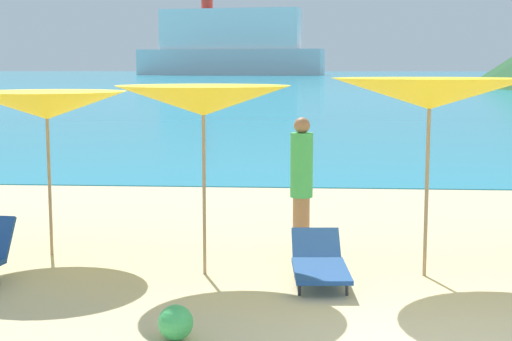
{
  "coord_description": "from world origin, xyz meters",
  "views": [
    {
      "loc": [
        -1.38,
        -6.14,
        2.49
      ],
      "look_at": [
        -2.04,
        3.45,
        1.2
      ],
      "focal_mm": 54.05,
      "sensor_mm": 36.0,
      "label": 1
    }
  ],
  "objects_px": {
    "umbrella_2": "(203,101)",
    "umbrella_3": "(430,94)",
    "beachgoer_1": "(301,177)",
    "beach_ball": "(176,323)",
    "umbrella_1": "(47,105)",
    "cruise_ship": "(230,46)",
    "lounge_chair_4": "(319,263)"
  },
  "relations": [
    {
      "from": "umbrella_3",
      "to": "beachgoer_1",
      "type": "relative_size",
      "value": 1.39
    },
    {
      "from": "lounge_chair_4",
      "to": "cruise_ship",
      "type": "xyz_separation_m",
      "value": [
        -25.02,
        233.0,
        8.79
      ]
    },
    {
      "from": "lounge_chair_4",
      "to": "umbrella_1",
      "type": "bearing_deg",
      "value": 158.91
    },
    {
      "from": "umbrella_1",
      "to": "lounge_chair_4",
      "type": "distance_m",
      "value": 4.11
    },
    {
      "from": "beachgoer_1",
      "to": "cruise_ship",
      "type": "distance_m",
      "value": 232.6
    },
    {
      "from": "umbrella_1",
      "to": "lounge_chair_4",
      "type": "height_order",
      "value": "umbrella_1"
    },
    {
      "from": "umbrella_2",
      "to": "cruise_ship",
      "type": "height_order",
      "value": "cruise_ship"
    },
    {
      "from": "beachgoer_1",
      "to": "cruise_ship",
      "type": "xyz_separation_m",
      "value": [
        -24.79,
        231.14,
        8.06
      ]
    },
    {
      "from": "lounge_chair_4",
      "to": "beachgoer_1",
      "type": "distance_m",
      "value": 2.02
    },
    {
      "from": "umbrella_1",
      "to": "lounge_chair_4",
      "type": "relative_size",
      "value": 1.48
    },
    {
      "from": "cruise_ship",
      "to": "umbrella_1",
      "type": "bearing_deg",
      "value": -76.25
    },
    {
      "from": "umbrella_1",
      "to": "cruise_ship",
      "type": "distance_m",
      "value": 233.02
    },
    {
      "from": "umbrella_1",
      "to": "beachgoer_1",
      "type": "bearing_deg",
      "value": 13.26
    },
    {
      "from": "umbrella_1",
      "to": "umbrella_3",
      "type": "height_order",
      "value": "umbrella_3"
    },
    {
      "from": "umbrella_1",
      "to": "beach_ball",
      "type": "bearing_deg",
      "value": -54.45
    },
    {
      "from": "beach_ball",
      "to": "umbrella_1",
      "type": "bearing_deg",
      "value": 125.55
    },
    {
      "from": "umbrella_2",
      "to": "umbrella_3",
      "type": "xyz_separation_m",
      "value": [
        2.65,
        0.11,
        0.08
      ]
    },
    {
      "from": "umbrella_2",
      "to": "beachgoer_1",
      "type": "distance_m",
      "value": 2.27
    },
    {
      "from": "umbrella_1",
      "to": "cruise_ship",
      "type": "relative_size",
      "value": 0.04
    },
    {
      "from": "umbrella_2",
      "to": "umbrella_3",
      "type": "bearing_deg",
      "value": 2.36
    },
    {
      "from": "beach_ball",
      "to": "umbrella_3",
      "type": "bearing_deg",
      "value": 42.48
    },
    {
      "from": "umbrella_3",
      "to": "beach_ball",
      "type": "xyz_separation_m",
      "value": [
        -2.61,
        -2.39,
        -2.02
      ]
    },
    {
      "from": "umbrella_2",
      "to": "umbrella_3",
      "type": "relative_size",
      "value": 0.91
    },
    {
      "from": "umbrella_3",
      "to": "beach_ball",
      "type": "bearing_deg",
      "value": -137.52
    },
    {
      "from": "lounge_chair_4",
      "to": "beachgoer_1",
      "type": "bearing_deg",
      "value": 92.95
    },
    {
      "from": "cruise_ship",
      "to": "umbrella_3",
      "type": "bearing_deg",
      "value": -75.09
    },
    {
      "from": "umbrella_1",
      "to": "lounge_chair_4",
      "type": "bearing_deg",
      "value": -16.95
    },
    {
      "from": "beachgoer_1",
      "to": "umbrella_2",
      "type": "bearing_deg",
      "value": 143.34
    },
    {
      "from": "lounge_chair_4",
      "to": "umbrella_3",
      "type": "bearing_deg",
      "value": 12.36
    },
    {
      "from": "cruise_ship",
      "to": "umbrella_2",
      "type": "bearing_deg",
      "value": -75.74
    },
    {
      "from": "umbrella_2",
      "to": "umbrella_1",
      "type": "bearing_deg",
      "value": 159.41
    },
    {
      "from": "beachgoer_1",
      "to": "beach_ball",
      "type": "distance_m",
      "value": 4.12
    }
  ]
}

